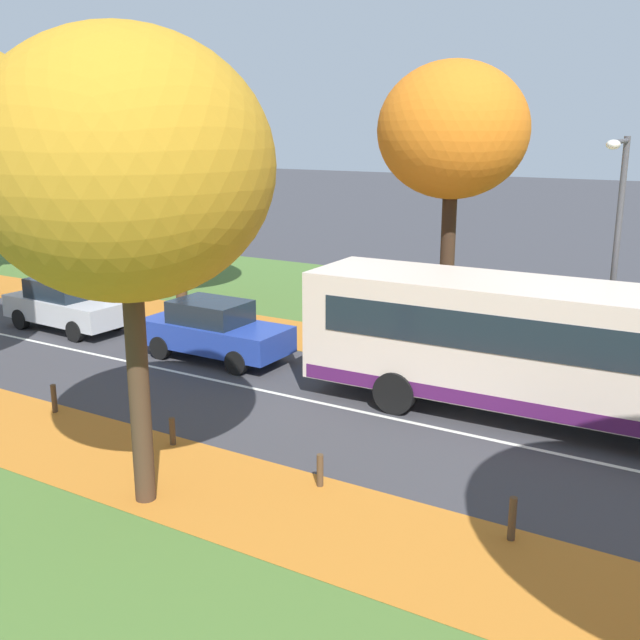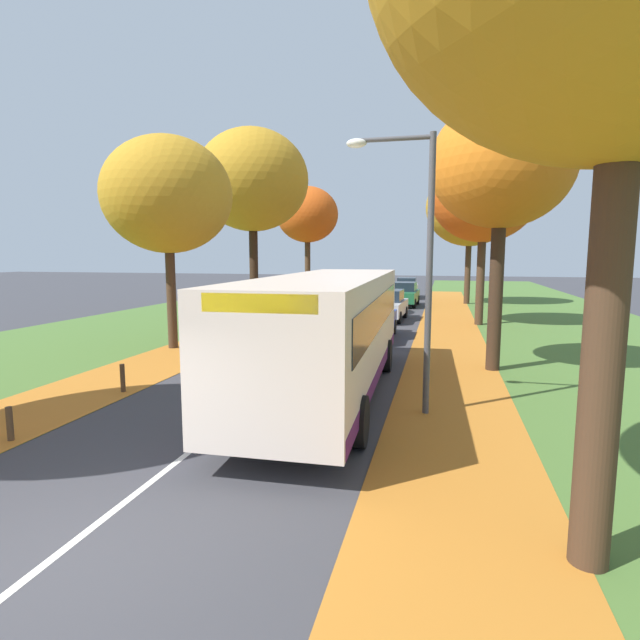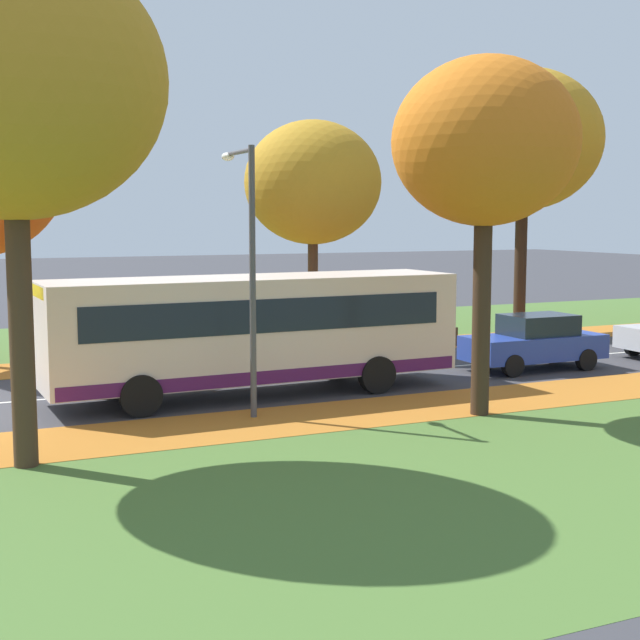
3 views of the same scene
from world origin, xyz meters
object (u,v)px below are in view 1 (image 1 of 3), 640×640
(tree_right_near, at_px, (453,132))
(bus, at_px, (543,344))
(tree_left_near, at_px, (125,167))
(bollard_fourth, at_px, (320,471))
(bollard_fifth, at_px, (172,431))
(car_blue_lead, at_px, (214,330))
(bollard_sixth, at_px, (54,399))
(car_silver_following, at_px, (66,304))
(tree_right_mid, at_px, (173,122))
(streetlamp_right, at_px, (615,240))
(bollard_third, at_px, (512,519))

(tree_right_near, height_order, bus, tree_right_near)
(tree_left_near, bearing_deg, bollard_fourth, -50.08)
(bollard_fifth, xyz_separation_m, bus, (5.14, -5.92, 1.41))
(tree_left_near, xyz_separation_m, bollard_fifth, (1.96, 1.13, -5.32))
(tree_right_near, relative_size, bollard_fifth, 13.71)
(tree_right_near, distance_m, car_blue_lead, 8.44)
(bus, bearing_deg, car_blue_lead, 91.01)
(bus, height_order, car_blue_lead, bus)
(bollard_sixth, bearing_deg, tree_right_near, -30.32)
(car_blue_lead, height_order, car_silver_following, same)
(car_blue_lead, bearing_deg, bollard_sixth, 173.71)
(tree_right_mid, relative_size, bollard_sixth, 13.28)
(tree_left_near, height_order, car_blue_lead, tree_left_near)
(streetlamp_right, distance_m, bus, 3.04)
(tree_right_mid, distance_m, bollard_sixth, 12.30)
(bollard_fourth, relative_size, bollard_fifth, 1.05)
(tree_right_near, height_order, tree_right_mid, tree_right_mid)
(car_silver_following, bearing_deg, bollard_fourth, -112.25)
(tree_right_near, distance_m, bollard_sixth, 12.29)
(bollard_fifth, distance_m, car_blue_lead, 5.79)
(tree_right_near, distance_m, bollard_third, 12.01)
(tree_left_near, distance_m, bollard_third, 8.04)
(car_blue_lead, bearing_deg, bollard_fourth, -128.13)
(tree_right_mid, distance_m, car_blue_lead, 8.93)
(bollard_fourth, xyz_separation_m, bollard_sixth, (-0.01, 6.91, 0.02))
(car_blue_lead, bearing_deg, tree_left_near, -149.83)
(bollard_third, distance_m, bollard_fourth, 3.46)
(tree_right_near, relative_size, bollard_third, 10.93)
(tree_right_mid, relative_size, streetlamp_right, 1.44)
(streetlamp_right, height_order, bus, streetlamp_right)
(tree_left_near, xyz_separation_m, tree_right_near, (11.33, -0.91, 0.45))
(bollard_fifth, relative_size, car_silver_following, 0.14)
(tree_right_near, relative_size, bollard_fourth, 13.01)
(bollard_sixth, distance_m, streetlamp_right, 13.01)
(tree_left_near, relative_size, streetlamp_right, 1.29)
(bollard_third, distance_m, car_blue_lead, 11.02)
(bollard_fifth, xyz_separation_m, streetlamp_right, (7.21, -6.81, 3.45))
(tree_right_mid, bearing_deg, tree_right_near, -91.42)
(tree_right_mid, bearing_deg, bollard_third, -122.64)
(tree_right_near, relative_size, bollard_sixth, 12.18)
(bollard_sixth, distance_m, car_silver_following, 7.36)
(tree_right_mid, xyz_separation_m, bollard_fifth, (-9.62, -8.15, -6.06))
(bollard_fourth, height_order, bus, bus)
(bollard_fifth, height_order, car_blue_lead, car_blue_lead)
(car_blue_lead, distance_m, car_silver_following, 5.90)
(tree_right_near, height_order, bollard_sixth, tree_right_near)
(car_silver_following, bearing_deg, streetlamp_right, -81.98)
(tree_left_near, xyz_separation_m, car_silver_following, (6.96, 9.94, -4.80))
(tree_left_near, relative_size, car_silver_following, 1.81)
(tree_right_mid, height_order, bollard_sixth, tree_right_mid)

